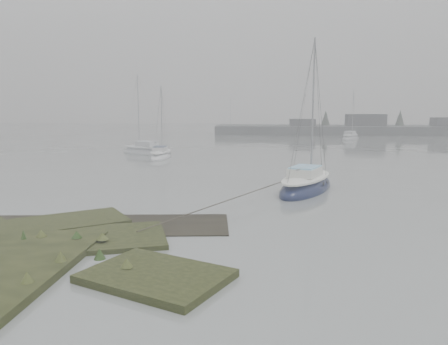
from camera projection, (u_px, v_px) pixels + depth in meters
ground at (227, 154)px, 41.28m from camera, size 160.00×160.00×0.00m
far_shoreline at (407, 129)px, 70.44m from camera, size 60.00×8.00×4.15m
sailboat_main at (306, 186)px, 23.04m from camera, size 4.27×6.38×8.59m
sailboat_white at (161, 156)px, 37.94m from camera, size 1.56×4.75×6.70m
sailboat_far_a at (145, 152)px, 41.06m from camera, size 5.79×4.41×7.94m
sailboat_far_b at (350, 138)px, 60.01m from camera, size 3.90×5.39×7.32m
sailboat_far_c at (234, 132)px, 72.99m from camera, size 4.61×1.76×6.40m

